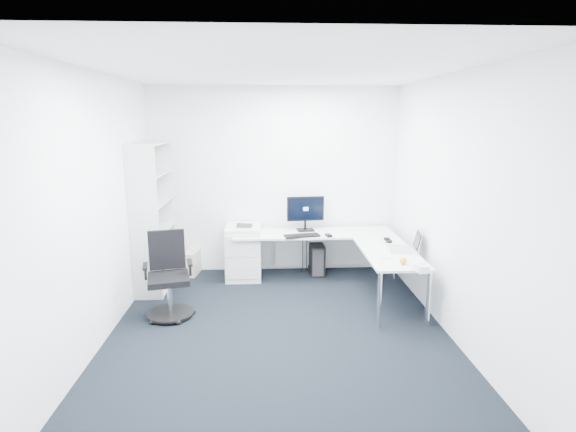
{
  "coord_description": "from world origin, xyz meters",
  "views": [
    {
      "loc": [
        -0.12,
        -4.43,
        2.25
      ],
      "look_at": [
        0.15,
        1.05,
        1.05
      ],
      "focal_mm": 28.0,
      "sensor_mm": 36.0,
      "label": 1
    }
  ],
  "objects_px": {
    "bookshelf": "(153,216)",
    "monitor": "(306,213)",
    "laptop": "(400,240)",
    "l_desk": "(316,262)",
    "task_chair": "(168,276)"
  },
  "relations": [
    {
      "from": "l_desk",
      "to": "laptop",
      "type": "height_order",
      "value": "laptop"
    },
    {
      "from": "task_chair",
      "to": "laptop",
      "type": "distance_m",
      "value": 2.79
    },
    {
      "from": "l_desk",
      "to": "laptop",
      "type": "xyz_separation_m",
      "value": [
        0.96,
        -0.6,
        0.46
      ]
    },
    {
      "from": "l_desk",
      "to": "bookshelf",
      "type": "height_order",
      "value": "bookshelf"
    },
    {
      "from": "l_desk",
      "to": "task_chair",
      "type": "height_order",
      "value": "task_chair"
    },
    {
      "from": "task_chair",
      "to": "monitor",
      "type": "relative_size",
      "value": 1.83
    },
    {
      "from": "task_chair",
      "to": "bookshelf",
      "type": "bearing_deg",
      "value": 98.33
    },
    {
      "from": "bookshelf",
      "to": "laptop",
      "type": "relative_size",
      "value": 5.47
    },
    {
      "from": "task_chair",
      "to": "monitor",
      "type": "xyz_separation_m",
      "value": [
        1.68,
        1.36,
        0.43
      ]
    },
    {
      "from": "bookshelf",
      "to": "monitor",
      "type": "distance_m",
      "value": 2.1
    },
    {
      "from": "l_desk",
      "to": "task_chair",
      "type": "relative_size",
      "value": 2.32
    },
    {
      "from": "laptop",
      "to": "task_chair",
      "type": "bearing_deg",
      "value": -162.92
    },
    {
      "from": "monitor",
      "to": "laptop",
      "type": "xyz_separation_m",
      "value": [
        1.07,
        -1.03,
        -0.13
      ]
    },
    {
      "from": "monitor",
      "to": "laptop",
      "type": "relative_size",
      "value": 1.5
    },
    {
      "from": "bookshelf",
      "to": "monitor",
      "type": "bearing_deg",
      "value": 10.21
    }
  ]
}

